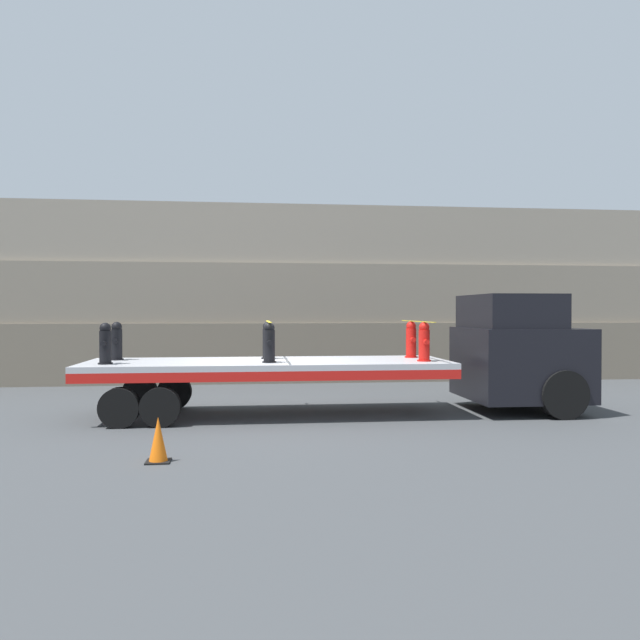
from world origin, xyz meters
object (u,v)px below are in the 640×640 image
(truck_cab, at_px, (522,352))
(fire_hydrant_black_far_1, at_px, (268,341))
(flatbed_trailer, at_px, (243,372))
(fire_hydrant_red_near_2, at_px, (424,342))
(fire_hydrant_red_far_2, at_px, (411,340))
(fire_hydrant_black_far_0, at_px, (117,341))
(fire_hydrant_black_near_0, at_px, (105,344))
(traffic_cone, at_px, (158,440))
(fire_hydrant_black_near_1, at_px, (269,343))

(truck_cab, height_order, fire_hydrant_black_far_1, truck_cab)
(flatbed_trailer, relative_size, fire_hydrant_red_near_2, 9.25)
(fire_hydrant_black_far_1, distance_m, fire_hydrant_red_far_2, 3.41)
(fire_hydrant_black_far_0, distance_m, fire_hydrant_red_near_2, 6.91)
(flatbed_trailer, bearing_deg, fire_hydrant_black_near_0, -168.86)
(fire_hydrant_black_far_1, bearing_deg, truck_cab, -5.41)
(flatbed_trailer, distance_m, traffic_cone, 4.40)
(truck_cab, relative_size, traffic_cone, 3.91)
(truck_cab, distance_m, fire_hydrant_red_near_2, 2.58)
(fire_hydrant_red_near_2, bearing_deg, fire_hydrant_black_near_0, 180.00)
(fire_hydrant_black_near_0, height_order, fire_hydrant_red_near_2, same)
(fire_hydrant_black_far_1, bearing_deg, fire_hydrant_black_near_0, -161.81)
(fire_hydrant_black_near_0, distance_m, fire_hydrant_black_near_1, 3.41)
(fire_hydrant_black_near_1, bearing_deg, flatbed_trailer, 135.24)
(fire_hydrant_black_near_1, bearing_deg, truck_cab, 5.41)
(fire_hydrant_red_near_2, xyz_separation_m, traffic_cone, (-5.23, -3.61, -1.30))
(fire_hydrant_red_far_2, xyz_separation_m, traffic_cone, (-5.23, -4.73, -1.30))
(fire_hydrant_black_far_1, relative_size, fire_hydrant_red_far_2, 1.00)
(fire_hydrant_black_far_0, bearing_deg, fire_hydrant_black_near_0, -90.00)
(truck_cab, distance_m, fire_hydrant_black_far_1, 5.95)
(fire_hydrant_black_far_0, bearing_deg, flatbed_trailer, -11.14)
(truck_cab, distance_m, flatbed_trailer, 6.49)
(fire_hydrant_black_near_0, bearing_deg, fire_hydrant_black_near_1, 0.00)
(truck_cab, height_order, traffic_cone, truck_cab)
(fire_hydrant_red_near_2, bearing_deg, flatbed_trailer, 171.98)
(fire_hydrant_black_far_1, xyz_separation_m, traffic_cone, (-1.82, -4.73, -1.30))
(fire_hydrant_black_near_0, relative_size, fire_hydrant_red_far_2, 1.00)
(fire_hydrant_black_near_0, bearing_deg, fire_hydrant_red_far_2, 9.33)
(flatbed_trailer, bearing_deg, fire_hydrant_red_near_2, -8.02)
(fire_hydrant_red_near_2, relative_size, fire_hydrant_red_far_2, 1.00)
(flatbed_trailer, distance_m, fire_hydrant_black_near_0, 2.97)
(flatbed_trailer, distance_m, fire_hydrant_black_near_1, 1.03)
(fire_hydrant_black_near_1, bearing_deg, fire_hydrant_black_far_0, 161.81)
(flatbed_trailer, bearing_deg, fire_hydrant_black_far_1, 44.76)
(fire_hydrant_black_near_1, bearing_deg, fire_hydrant_red_far_2, 18.19)
(fire_hydrant_black_far_0, bearing_deg, fire_hydrant_black_near_1, -18.19)
(truck_cab, xyz_separation_m, fire_hydrant_red_near_2, (-2.51, -0.56, 0.28))
(truck_cab, bearing_deg, fire_hydrant_red_near_2, -167.41)
(fire_hydrant_black_far_1, bearing_deg, flatbed_trailer, -135.24)
(fire_hydrant_black_near_1, bearing_deg, fire_hydrant_black_near_0, 180.00)
(truck_cab, relative_size, fire_hydrant_black_far_1, 3.16)
(flatbed_trailer, xyz_separation_m, fire_hydrant_black_far_0, (-2.84, 0.56, 0.66))
(truck_cab, bearing_deg, fire_hydrant_black_far_0, 176.56)
(traffic_cone, bearing_deg, truck_cab, 28.35)
(fire_hydrant_black_near_0, relative_size, fire_hydrant_black_far_1, 1.00)
(fire_hydrant_black_near_0, distance_m, fire_hydrant_black_far_1, 3.59)
(fire_hydrant_red_far_2, bearing_deg, fire_hydrant_black_far_0, 180.00)
(fire_hydrant_black_near_0, height_order, fire_hydrant_red_far_2, same)
(fire_hydrant_black_far_1, bearing_deg, fire_hydrant_red_near_2, -18.19)
(flatbed_trailer, distance_m, fire_hydrant_red_far_2, 4.07)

